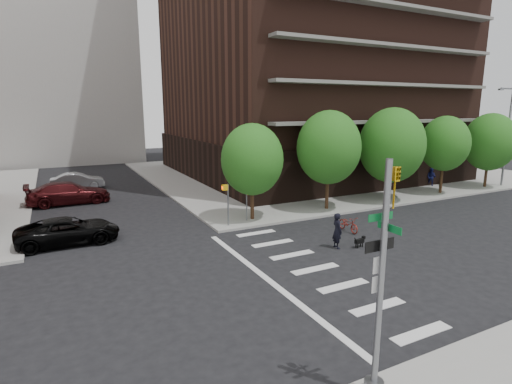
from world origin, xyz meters
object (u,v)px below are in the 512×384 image
parked_car_black (69,231)px  dog_walker (337,231)px  scooter (348,224)px  pedestrian_far (431,177)px  traffic_signal (380,299)px  parked_car_maroon (69,193)px  parked_car_silver (78,181)px

parked_car_black → dog_walker: 14.48m
scooter → pedestrian_far: 17.29m
traffic_signal → parked_car_black: traffic_signal is taller
pedestrian_far → parked_car_maroon: bearing=-124.5°
parked_car_silver → scooter: size_ratio=2.54×
parked_car_black → parked_car_silver: size_ratio=1.15×
parked_car_maroon → dog_walker: bearing=-146.7°
parked_car_maroon → scooter: 21.13m
parked_car_black → scooter: 15.88m
dog_walker → parked_car_silver: bearing=32.8°
parked_car_silver → pedestrian_far: (29.34, -14.13, 0.24)m
parked_car_silver → pedestrian_far: 32.57m
pedestrian_far → dog_walker: bearing=-82.8°
traffic_signal → pedestrian_far: size_ratio=3.58×
parked_car_black → parked_car_maroon: 10.11m
parked_car_black → parked_car_silver: bearing=-5.5°
scooter → pedestrian_far: bearing=27.1°
dog_walker → parked_car_black: bearing=67.5°
traffic_signal → parked_car_black: size_ratio=1.15×
parked_car_black → traffic_signal: bearing=-159.2°
traffic_signal → pedestrian_far: traffic_signal is taller
dog_walker → pedestrian_far: dog_walker is taller
parked_car_silver → dog_walker: (11.17, -23.30, 0.21)m
parked_car_silver → scooter: parked_car_silver is taller
parked_car_silver → parked_car_maroon: bearing=172.1°
traffic_signal → parked_car_maroon: (-6.02, 26.60, -1.83)m
parked_car_black → pedestrian_far: pedestrian_far is taller
parked_car_silver → scooter: (13.61, -21.29, -0.28)m
parked_car_silver → pedestrian_far: bearing=-114.2°
traffic_signal → dog_walker: size_ratio=3.14×
parked_car_black → parked_car_maroon: (0.41, 10.10, 0.14)m
traffic_signal → dog_walker: traffic_signal is taller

